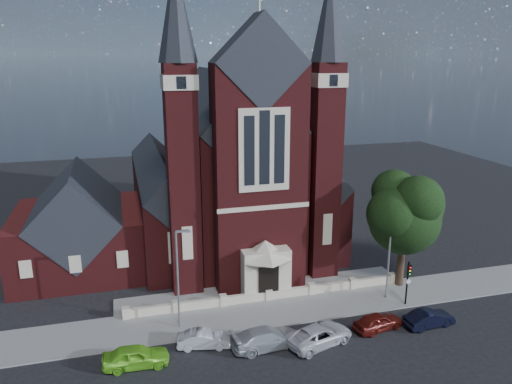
# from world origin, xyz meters

# --- Properties ---
(ground) EXTENTS (120.00, 120.00, 0.00)m
(ground) POSITION_xyz_m (0.00, 15.00, 0.00)
(ground) COLOR black
(ground) RESTS_ON ground
(pavement_strip) EXTENTS (60.00, 5.00, 0.12)m
(pavement_strip) POSITION_xyz_m (0.00, 4.50, 0.00)
(pavement_strip) COLOR gray
(pavement_strip) RESTS_ON ground
(forecourt_paving) EXTENTS (26.00, 3.00, 0.14)m
(forecourt_paving) POSITION_xyz_m (0.00, 8.50, 0.00)
(forecourt_paving) COLOR gray
(forecourt_paving) RESTS_ON ground
(forecourt_wall) EXTENTS (24.00, 0.40, 0.90)m
(forecourt_wall) POSITION_xyz_m (0.00, 6.50, 0.00)
(forecourt_wall) COLOR #BEAE97
(forecourt_wall) RESTS_ON ground
(church) EXTENTS (20.01, 34.90, 29.20)m
(church) POSITION_xyz_m (-0.00, 22.94, 8.19)
(church) COLOR #521516
(church) RESTS_ON ground
(parish_hall) EXTENTS (12.00, 12.20, 10.24)m
(parish_hall) POSITION_xyz_m (-16.00, 18.00, 4.01)
(parish_hall) COLOR #521516
(parish_hall) RESTS_ON ground
(street_tree) EXTENTS (6.40, 6.60, 10.70)m
(street_tree) POSITION_xyz_m (12.60, 5.71, 6.96)
(street_tree) COLOR black
(street_tree) RESTS_ON ground
(street_lamp_left) EXTENTS (1.16, 0.22, 8.09)m
(street_lamp_left) POSITION_xyz_m (-7.91, 4.00, 4.60)
(street_lamp_left) COLOR gray
(street_lamp_left) RESTS_ON ground
(street_lamp_right) EXTENTS (1.16, 0.22, 8.09)m
(street_lamp_right) POSITION_xyz_m (10.09, 4.00, 4.60)
(street_lamp_right) COLOR gray
(street_lamp_right) RESTS_ON ground
(traffic_signal) EXTENTS (0.28, 0.42, 4.00)m
(traffic_signal) POSITION_xyz_m (11.00, 2.43, 2.58)
(traffic_signal) COLOR black
(traffic_signal) RESTS_ON ground
(car_lime_van) EXTENTS (4.57, 2.01, 1.53)m
(car_lime_van) POSITION_xyz_m (-11.50, -0.17, 0.76)
(car_lime_van) COLOR #76D22A
(car_lime_van) RESTS_ON ground
(car_silver_a) EXTENTS (4.05, 2.07, 1.27)m
(car_silver_a) POSITION_xyz_m (-6.63, 0.88, 0.64)
(car_silver_a) COLOR silver
(car_silver_a) RESTS_ON ground
(car_silver_b) EXTENTS (5.43, 2.62, 1.53)m
(car_silver_b) POSITION_xyz_m (-2.24, -0.38, 0.76)
(car_silver_b) COLOR #A4A8AC
(car_silver_b) RESTS_ON ground
(car_white_suv) EXTENTS (5.70, 3.85, 1.45)m
(car_white_suv) POSITION_xyz_m (1.64, -0.98, 0.73)
(car_white_suv) COLOR silver
(car_white_suv) RESTS_ON ground
(car_dark_red) EXTENTS (4.29, 2.41, 1.38)m
(car_dark_red) POSITION_xyz_m (6.78, -0.36, 0.69)
(car_dark_red) COLOR #601610
(car_dark_red) RESTS_ON ground
(car_navy) EXTENTS (4.19, 1.75, 1.35)m
(car_navy) POSITION_xyz_m (10.91, -1.00, 0.67)
(car_navy) COLOR black
(car_navy) RESTS_ON ground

